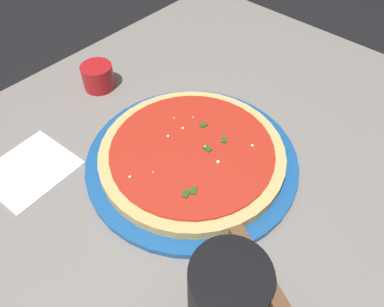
{
  "coord_description": "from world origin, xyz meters",
  "views": [
    {
      "loc": [
        0.27,
        0.28,
        1.19
      ],
      "look_at": [
        -0.01,
        0.03,
        0.77
      ],
      "focal_mm": 34.99,
      "sensor_mm": 36.0,
      "label": 1
    }
  ],
  "objects": [
    {
      "name": "pizza_server",
      "position": [
        0.06,
        0.17,
        0.77
      ],
      "size": [
        0.13,
        0.22,
        0.01
      ],
      "color": "silver",
      "rests_on": "serving_plate"
    },
    {
      "name": "serving_plate",
      "position": [
        -0.01,
        0.03,
        0.76
      ],
      "size": [
        0.32,
        0.32,
        0.01
      ],
      "primitive_type": "cylinder",
      "color": "#195199",
      "rests_on": "restaurant_table"
    },
    {
      "name": "pizza",
      "position": [
        -0.01,
        0.03,
        0.77
      ],
      "size": [
        0.28,
        0.28,
        0.02
      ],
      "color": "#DBB26B",
      "rests_on": "serving_plate"
    },
    {
      "name": "cup_small_sauce",
      "position": [
        -0.03,
        -0.22,
        0.78
      ],
      "size": [
        0.06,
        0.06,
        0.05
      ],
      "primitive_type": "cylinder",
      "color": "#B2191E",
      "rests_on": "restaurant_table"
    },
    {
      "name": "napkin_folded_right",
      "position": [
        0.17,
        -0.14,
        0.76
      ],
      "size": [
        0.13,
        0.12,
        0.0
      ],
      "primitive_type": "cube",
      "rotation": [
        0.0,
        0.0,
        0.07
      ],
      "color": "white",
      "rests_on": "restaurant_table"
    },
    {
      "name": "cup_tall_drink",
      "position": [
        0.14,
        0.21,
        0.82
      ],
      "size": [
        0.08,
        0.08,
        0.12
      ],
      "primitive_type": "cylinder",
      "color": "black",
      "rests_on": "restaurant_table"
    },
    {
      "name": "restaurant_table",
      "position": [
        0.0,
        0.0,
        0.6
      ],
      "size": [
        0.97,
        0.7,
        0.75
      ],
      "color": "black",
      "rests_on": "ground_plane"
    }
  ]
}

